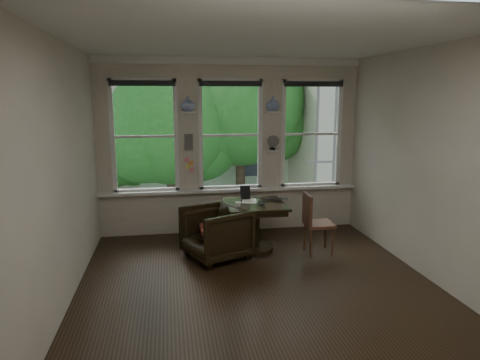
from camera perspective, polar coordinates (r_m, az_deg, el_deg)
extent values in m
plane|color=black|center=(5.70, 2.16, -13.36)|extent=(4.50, 4.50, 0.00)
plane|color=silver|center=(5.23, 2.41, 18.13)|extent=(4.50, 4.50, 0.00)
plane|color=beige|center=(7.45, -1.29, 4.46)|extent=(4.50, 0.00, 4.50)
plane|color=beige|center=(3.14, 10.79, -4.93)|extent=(4.50, 0.00, 4.50)
plane|color=beige|center=(5.28, -22.36, 0.90)|extent=(0.00, 4.50, 4.50)
plane|color=beige|center=(6.13, 23.35, 2.12)|extent=(0.00, 4.50, 4.50)
cube|color=white|center=(7.24, -6.95, 8.95)|extent=(0.26, 0.16, 0.03)
cube|color=white|center=(7.45, 4.40, 9.06)|extent=(0.26, 0.16, 0.03)
cube|color=#59544F|center=(7.30, -6.87, 5.04)|extent=(0.14, 0.06, 0.28)
imported|color=white|center=(7.24, -6.98, 10.05)|extent=(0.24, 0.24, 0.25)
imported|color=white|center=(7.45, 4.41, 10.13)|extent=(0.24, 0.24, 0.25)
imported|color=black|center=(6.35, -3.24, -7.03)|extent=(1.11, 1.10, 0.77)
cube|color=maroon|center=(6.33, -3.24, -6.49)|extent=(0.45, 0.45, 0.06)
imported|color=black|center=(6.72, 4.99, -2.69)|extent=(0.40, 0.31, 0.03)
imported|color=white|center=(6.27, -0.26, -3.35)|extent=(0.12, 0.12, 0.09)
imported|color=white|center=(6.45, 2.84, -2.89)|extent=(0.14, 0.14, 0.11)
cube|color=black|center=(6.79, 0.69, -1.67)|extent=(0.16, 0.08, 0.22)
cube|color=silver|center=(6.69, 1.25, -2.82)|extent=(0.27, 0.33, 0.00)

